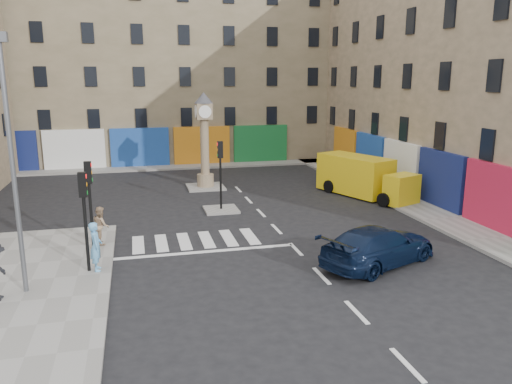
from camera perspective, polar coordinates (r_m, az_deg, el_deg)
name	(u,v)px	position (r m, az deg, el deg)	size (l,w,h in m)	color
ground	(304,257)	(20.47, 5.46, -7.45)	(120.00, 120.00, 0.00)	black
sidewalk_right	(382,191)	(32.67, 14.18, 0.09)	(2.60, 30.00, 0.15)	gray
sidewalk_far	(167,167)	(40.97, -10.18, 2.83)	(32.00, 2.40, 0.15)	gray
island_near	(221,210)	(27.39, -4.01, -2.02)	(1.80, 1.80, 0.12)	gray
island_far	(206,187)	(33.15, -5.78, 0.58)	(2.40, 2.40, 0.12)	gray
building_right	(480,63)	(35.34, 24.25, 13.27)	(10.00, 30.00, 16.00)	tan
building_far	(158,62)	(46.18, -11.10, 14.41)	(32.00, 10.00, 17.00)	#8B7A5D
traffic_light_left_near	(84,206)	(18.93, -19.05, -1.51)	(0.28, 0.22, 3.70)	black
traffic_light_left_far	(89,191)	(21.26, -18.51, 0.06)	(0.28, 0.22, 3.70)	black
traffic_light_island	(220,164)	(26.85, -4.09, 3.20)	(0.28, 0.22, 3.70)	black
lamp_post	(11,153)	(17.46, -26.19, 3.98)	(0.50, 0.25, 8.30)	#595B60
clock_pillar	(204,134)	(32.59, -5.92, 6.58)	(1.20, 1.20, 6.10)	tan
navy_sedan	(379,246)	(19.99, 13.84, -5.98)	(2.13, 5.24, 1.52)	black
yellow_van	(363,177)	(31.14, 12.11, 1.68)	(4.26, 6.86, 2.40)	yellow
pedestrian_blue	(96,246)	(19.32, -17.83, -5.93)	(0.67, 0.44, 1.84)	#60A7DC
pedestrian_tan	(101,225)	(22.34, -17.30, -3.64)	(0.79, 0.62, 1.63)	#A18263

